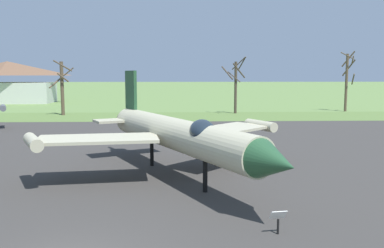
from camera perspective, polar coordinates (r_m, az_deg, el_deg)
name	(u,v)px	position (r m, az deg, el deg)	size (l,w,h in m)	color
asphalt_apron	(125,164)	(26.43, -9.31, -5.55)	(94.44, 46.74, 0.05)	#383533
grass_verge_strip	(152,117)	(55.36, -5.54, 1.02)	(154.44, 12.00, 0.06)	#577438
jet_fighter_rear_center	(177,134)	(22.13, -2.07, -1.35)	(14.51, 16.58, 5.94)	#B7B293
info_placard_rear_center	(278,219)	(15.20, 11.89, -12.83)	(0.61, 0.35, 0.92)	black
bare_tree_far_left	(62,86)	(59.49, -17.63, 5.04)	(3.36, 3.36, 7.61)	brown
bare_tree_left_of_center	(235,83)	(59.53, 6.06, 5.69)	(3.44, 3.41, 8.22)	#42382D
bare_tree_center	(347,78)	(67.56, 20.77, 5.94)	(2.73, 2.75, 9.26)	brown
visitor_building	(8,82)	(89.77, -24.18, 5.31)	(18.12, 9.14, 8.25)	beige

